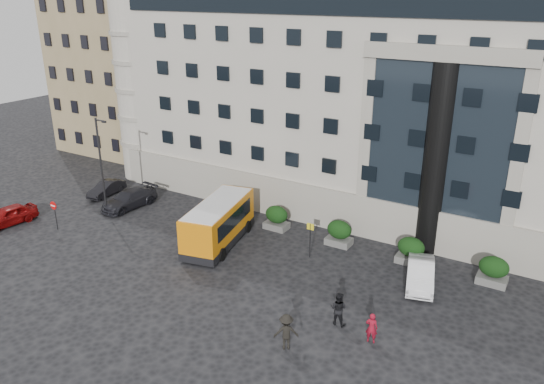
{
  "coord_description": "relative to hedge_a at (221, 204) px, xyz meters",
  "views": [
    {
      "loc": [
        19.96,
        -23.9,
        17.27
      ],
      "look_at": [
        3.58,
        3.2,
        5.0
      ],
      "focal_mm": 35.0,
      "sensor_mm": 36.0,
      "label": 1
    }
  ],
  "objects": [
    {
      "name": "red_truck",
      "position": [
        -7.95,
        10.55,
        0.38
      ],
      "size": [
        2.79,
        4.99,
        2.55
      ],
      "rotation": [
        0.0,
        0.0,
        -0.15
      ],
      "color": "maroon",
      "rests_on": "ground"
    },
    {
      "name": "parked_car_a",
      "position": [
        -13.0,
        -10.13,
        -0.19
      ],
      "size": [
        2.31,
        4.55,
        1.49
      ],
      "primitive_type": "imported",
      "rotation": [
        0.0,
        0.0,
        -0.13
      ],
      "color": "maroon",
      "rests_on": "ground"
    },
    {
      "name": "hedge_a",
      "position": [
        0.0,
        0.0,
        0.0
      ],
      "size": [
        1.8,
        1.26,
        1.84
      ],
      "color": "#565654",
      "rests_on": "ground"
    },
    {
      "name": "entrance_column",
      "position": [
        16.0,
        2.5,
        5.57
      ],
      "size": [
        1.8,
        1.8,
        13.0
      ],
      "primitive_type": "cylinder",
      "color": "black",
      "rests_on": "ground"
    },
    {
      "name": "minibus",
      "position": [
        2.92,
        -4.25,
        0.78
      ],
      "size": [
        4.06,
        7.79,
        3.1
      ],
      "rotation": [
        0.0,
        0.0,
        0.21
      ],
      "color": "orange",
      "rests_on": "ground"
    },
    {
      "name": "apartment_far",
      "position": [
        -23.0,
        30.2,
        10.07
      ],
      "size": [
        13.0,
        13.0,
        22.0
      ],
      "primitive_type": "cube",
      "color": "#816A4B",
      "rests_on": "ground"
    },
    {
      "name": "bus_stop_sign",
      "position": [
        9.5,
        -2.8,
        0.8
      ],
      "size": [
        0.5,
        0.08,
        2.52
      ],
      "color": "#262628",
      "rests_on": "ground"
    },
    {
      "name": "hedge_e",
      "position": [
        20.8,
        0.0,
        0.0
      ],
      "size": [
        1.8,
        1.26,
        1.84
      ],
      "color": "#565654",
      "rests_on": "ground"
    },
    {
      "name": "pedestrian_c",
      "position": [
        12.98,
        -12.13,
        0.06
      ],
      "size": [
        1.47,
        1.31,
        1.97
      ],
      "primitive_type": "imported",
      "rotation": [
        0.0,
        0.0,
        3.72
      ],
      "color": "black",
      "rests_on": "ground"
    },
    {
      "name": "parked_car_c",
      "position": [
        -7.5,
        -2.75,
        -0.19
      ],
      "size": [
        2.52,
        5.24,
        1.47
      ],
      "primitive_type": "imported",
      "rotation": [
        0.0,
        0.0,
        -0.09
      ],
      "color": "black",
      "rests_on": "ground"
    },
    {
      "name": "civic_building",
      "position": [
        10.0,
        14.2,
        8.07
      ],
      "size": [
        44.0,
        24.0,
        18.0
      ],
      "primitive_type": "cube",
      "color": "#A59E91",
      "rests_on": "ground"
    },
    {
      "name": "hedge_c",
      "position": [
        10.4,
        0.0,
        0.0
      ],
      "size": [
        1.8,
        1.26,
        1.84
      ],
      "color": "#565654",
      "rests_on": "ground"
    },
    {
      "name": "white_taxi",
      "position": [
        16.99,
        -2.45,
        -0.18
      ],
      "size": [
        2.76,
        4.81,
        1.5
      ],
      "primitive_type": "imported",
      "rotation": [
        0.0,
        0.0,
        0.28
      ],
      "color": "white",
      "rests_on": "ground"
    },
    {
      "name": "ground",
      "position": [
        4.0,
        -7.8,
        -0.93
      ],
      "size": [
        120.0,
        120.0,
        0.0
      ],
      "primitive_type": "plane",
      "color": "black",
      "rests_on": "ground"
    },
    {
      "name": "pedestrian_a",
      "position": [
        16.49,
        -9.4,
        -0.07
      ],
      "size": [
        0.69,
        0.52,
        1.71
      ],
      "primitive_type": "imported",
      "rotation": [
        0.0,
        0.0,
        3.34
      ],
      "color": "maroon",
      "rests_on": "ground"
    },
    {
      "name": "pedestrian_b",
      "position": [
        14.36,
        -8.85,
        0.04
      ],
      "size": [
        0.98,
        0.79,
        1.95
      ],
      "primitive_type": "imported",
      "rotation": [
        0.0,
        0.0,
        3.19
      ],
      "color": "black",
      "rests_on": "ground"
    },
    {
      "name": "hedge_b",
      "position": [
        5.2,
        0.0,
        0.0
      ],
      "size": [
        1.8,
        1.26,
        1.84
      ],
      "color": "#565654",
      "rests_on": "ground"
    },
    {
      "name": "no_entry_sign",
      "position": [
        -9.0,
        -8.84,
        0.72
      ],
      "size": [
        0.64,
        0.16,
        2.32
      ],
      "color": "#262628",
      "rests_on": "ground"
    },
    {
      "name": "apartment_near",
      "position": [
        -20.0,
        12.2,
        9.07
      ],
      "size": [
        14.0,
        14.0,
        20.0
      ],
      "primitive_type": "cube",
      "color": "olive",
      "rests_on": "ground"
    },
    {
      "name": "parked_car_d",
      "position": [
        -8.53,
        5.39,
        -0.27
      ],
      "size": [
        2.96,
        5.06,
        1.32
      ],
      "primitive_type": "imported",
      "rotation": [
        0.0,
        0.0,
        -0.17
      ],
      "color": "black",
      "rests_on": "ground"
    },
    {
      "name": "parked_car_b",
      "position": [
        -11.28,
        -1.77,
        -0.31
      ],
      "size": [
        1.68,
        3.89,
        1.24
      ],
      "primitive_type": "imported",
      "rotation": [
        0.0,
        0.0,
        0.1
      ],
      "color": "black",
      "rests_on": "ground"
    },
    {
      "name": "hedge_d",
      "position": [
        15.6,
        0.0,
        0.0
      ],
      "size": [
        1.8,
        1.26,
        1.84
      ],
      "color": "#565654",
      "rests_on": "ground"
    },
    {
      "name": "street_lamp",
      "position": [
        -7.94,
        -4.8,
        3.44
      ],
      "size": [
        1.16,
        0.18,
        8.0
      ],
      "color": "#262628",
      "rests_on": "ground"
    }
  ]
}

